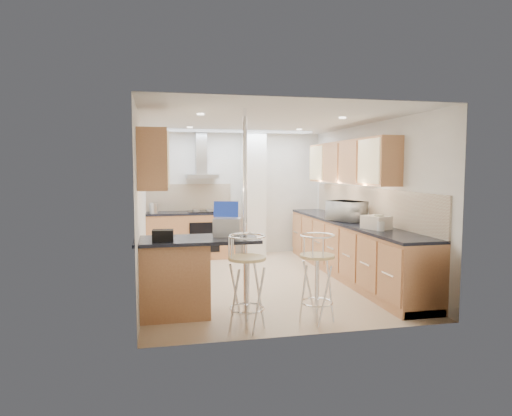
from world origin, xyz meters
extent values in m
plane|color=beige|center=(0.00, 0.00, 0.00)|extent=(4.80, 4.80, 0.00)
cube|color=silver|center=(0.00, 2.40, 1.25)|extent=(3.60, 0.04, 2.50)
cube|color=silver|center=(0.00, -2.40, 1.25)|extent=(3.60, 0.04, 2.50)
cube|color=silver|center=(-1.80, 0.00, 1.25)|extent=(0.04, 4.80, 2.50)
cube|color=silver|center=(1.80, 0.00, 1.25)|extent=(0.04, 4.80, 2.50)
cube|color=silver|center=(0.00, 0.00, 2.50)|extent=(3.60, 4.80, 0.02)
cube|color=#BB774B|center=(1.63, 0.40, 1.88)|extent=(0.34, 3.00, 0.72)
cube|color=#BB774B|center=(-1.63, -1.35, 1.88)|extent=(0.34, 0.62, 0.72)
cube|color=beige|center=(1.79, 0.00, 1.18)|extent=(0.03, 4.40, 0.56)
cube|color=beige|center=(-0.95, 2.38, 1.18)|extent=(1.70, 0.03, 0.56)
cube|color=white|center=(0.35, 2.20, 1.25)|extent=(0.45, 0.40, 2.50)
cube|color=#B8BBBD|center=(-0.70, 2.15, 1.62)|extent=(0.62, 0.48, 0.08)
cube|color=#B8BBBD|center=(-0.70, 2.29, 2.06)|extent=(0.22, 0.20, 0.88)
cylinder|color=white|center=(-0.53, -1.45, 1.25)|extent=(0.05, 0.05, 2.50)
cube|color=black|center=(-0.70, 1.79, 0.45)|extent=(0.58, 0.02, 0.58)
cube|color=black|center=(-0.70, 2.10, 0.93)|extent=(0.58, 0.50, 0.02)
cube|color=tan|center=(0.00, 1.80, 2.48)|extent=(2.80, 0.35, 0.02)
cube|color=#BB774B|center=(1.50, 0.00, 0.44)|extent=(0.60, 4.40, 0.88)
cube|color=black|center=(1.50, 0.00, 0.90)|extent=(0.63, 4.40, 0.04)
cube|color=#BB774B|center=(-0.95, 2.10, 0.44)|extent=(1.70, 0.60, 0.88)
cube|color=black|center=(-0.95, 2.10, 0.90)|extent=(1.70, 0.63, 0.04)
cube|color=#BB774B|center=(-1.12, -1.45, 0.45)|extent=(1.35, 0.62, 0.90)
cube|color=black|center=(-1.12, -1.45, 0.92)|extent=(1.47, 0.72, 0.04)
imported|color=white|center=(1.44, -0.02, 1.08)|extent=(0.59, 0.70, 0.33)
cube|color=#ADB1B6|center=(-0.74, -1.37, 1.05)|extent=(0.38, 0.33, 0.23)
cube|color=black|center=(-1.52, -1.59, 1.00)|extent=(0.25, 0.19, 0.13)
cylinder|color=silver|center=(1.64, 0.61, 1.01)|extent=(0.13, 0.13, 0.18)
cylinder|color=silver|center=(1.55, 0.48, 0.99)|extent=(0.12, 0.12, 0.15)
cylinder|color=beige|center=(1.46, -1.07, 1.02)|extent=(0.16, 0.16, 0.21)
cylinder|color=white|center=(1.41, -1.21, 0.98)|extent=(0.12, 0.12, 0.13)
cube|color=silver|center=(1.45, -1.01, 1.01)|extent=(0.38, 0.43, 0.19)
cylinder|color=#B8BBBD|center=(-1.65, 1.93, 1.02)|extent=(0.16, 0.16, 0.21)
camera|label=1|loc=(-1.58, -6.91, 1.78)|focal=32.00mm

